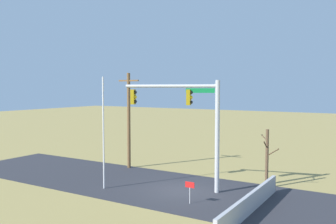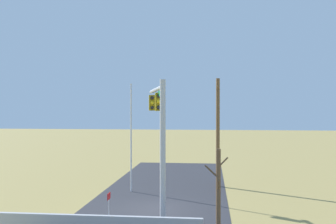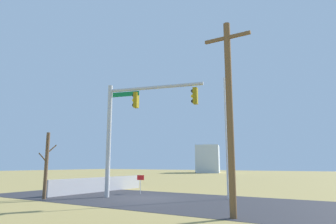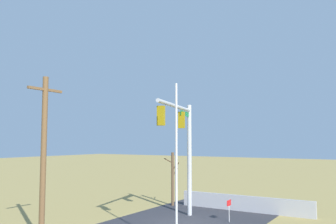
# 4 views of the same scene
# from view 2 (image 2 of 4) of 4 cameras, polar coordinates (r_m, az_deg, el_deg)

# --- Properties ---
(ground_plane) EXTENTS (160.00, 160.00, 0.00)m
(ground_plane) POSITION_cam_2_polar(r_m,az_deg,el_deg) (21.92, -1.95, -13.89)
(ground_plane) COLOR #9E894C
(road_surface) EXTENTS (28.00, 8.00, 0.01)m
(road_surface) POSITION_cam_2_polar(r_m,az_deg,el_deg) (25.78, -0.66, -11.69)
(road_surface) COLOR #2D2D33
(road_surface) RESTS_ON ground_plane
(signal_mast) EXTENTS (5.94, 1.68, 6.85)m
(signal_mast) POSITION_cam_2_polar(r_m,az_deg,el_deg) (20.41, -1.29, -1.54)
(signal_mast) COLOR #B2B5BA
(signal_mast) RESTS_ON ground_plane
(flagpole) EXTENTS (0.10, 0.10, 7.09)m
(flagpole) POSITION_cam_2_polar(r_m,az_deg,el_deg) (25.83, -5.39, -3.73)
(flagpole) COLOR silver
(flagpole) RESTS_ON ground_plane
(utility_pole) EXTENTS (1.90, 0.26, 7.56)m
(utility_pole) POSITION_cam_2_polar(r_m,az_deg,el_deg) (27.63, 7.25, -2.63)
(utility_pole) COLOR brown
(utility_pole) RESTS_ON ground_plane
(bare_tree) EXTENTS (1.27, 1.02, 3.77)m
(bare_tree) POSITION_cam_2_polar(r_m,az_deg,el_deg) (16.82, 7.31, -11.52)
(bare_tree) COLOR brown
(bare_tree) RESTS_ON ground_plane
(open_sign) EXTENTS (0.56, 0.04, 1.22)m
(open_sign) POSITION_cam_2_polar(r_m,az_deg,el_deg) (20.32, -8.58, -12.42)
(open_sign) COLOR silver
(open_sign) RESTS_ON ground_plane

